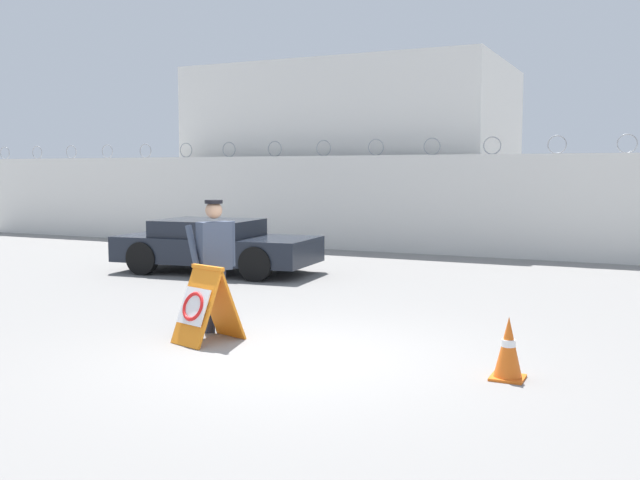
# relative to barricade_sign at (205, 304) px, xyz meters

# --- Properties ---
(ground_plane) EXTENTS (90.00, 90.00, 0.00)m
(ground_plane) POSITION_rel_barricade_sign_xyz_m (1.39, -0.20, -0.50)
(ground_plane) COLOR gray
(perimeter_wall) EXTENTS (36.00, 0.30, 3.13)m
(perimeter_wall) POSITION_rel_barricade_sign_xyz_m (1.39, 10.95, 0.84)
(perimeter_wall) COLOR silver
(perimeter_wall) RESTS_ON ground_plane
(building_block) EXTENTS (9.92, 6.42, 5.62)m
(building_block) POSITION_rel_barricade_sign_xyz_m (-4.05, 14.88, 2.31)
(building_block) COLOR silver
(building_block) RESTS_ON ground_plane
(barricade_sign) EXTENTS (0.79, 0.95, 1.01)m
(barricade_sign) POSITION_rel_barricade_sign_xyz_m (0.00, 0.00, 0.00)
(barricade_sign) COLOR orange
(barricade_sign) RESTS_ON ground_plane
(security_guard) EXTENTS (0.60, 0.61, 1.84)m
(security_guard) POSITION_rel_barricade_sign_xyz_m (-0.23, 0.57, 0.54)
(security_guard) COLOR #232838
(security_guard) RESTS_ON ground_plane
(traffic_cone_near) EXTENTS (0.35, 0.35, 0.69)m
(traffic_cone_near) POSITION_rel_barricade_sign_xyz_m (3.92, -0.00, -0.16)
(traffic_cone_near) COLOR orange
(traffic_cone_near) RESTS_ON ground_plane
(parked_car_front_coupe) EXTENTS (4.52, 2.26, 1.17)m
(parked_car_front_coupe) POSITION_rel_barricade_sign_xyz_m (-3.50, 5.48, 0.11)
(parked_car_front_coupe) COLOR black
(parked_car_front_coupe) RESTS_ON ground_plane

